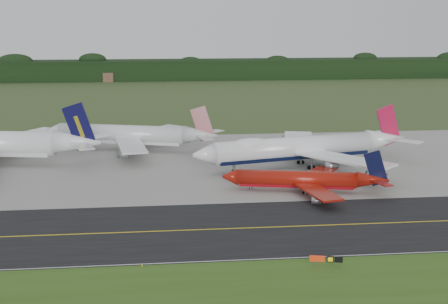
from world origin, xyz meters
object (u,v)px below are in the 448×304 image
at_px(jet_red_737, 305,180).
at_px(jet_star_tail, 130,135).
at_px(taxiway_sign, 326,259).
at_px(jet_ba_747, 302,147).

height_order(jet_red_737, jet_star_tail, jet_star_tail).
distance_m(jet_red_737, jet_star_tail, 63.99).
relative_size(jet_star_tail, taxiway_sign, 10.10).
relative_size(jet_ba_747, taxiway_sign, 11.81).
distance_m(jet_star_tail, taxiway_sign, 97.88).
bearing_deg(jet_star_tail, taxiway_sign, -69.36).
xyz_separation_m(jet_ba_747, taxiway_sign, (-11.28, -65.91, -4.06)).
distance_m(jet_ba_747, jet_star_tail, 52.46).
relative_size(jet_ba_747, jet_red_737, 1.63).
bearing_deg(taxiway_sign, jet_star_tail, 110.64).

